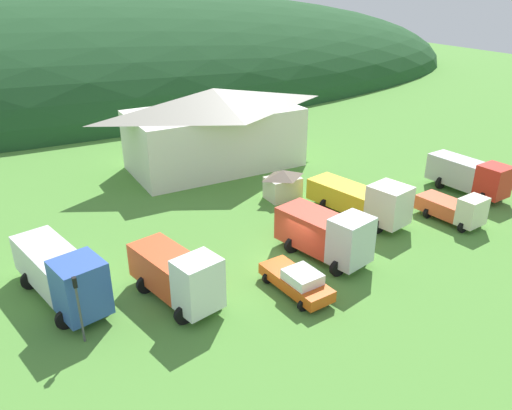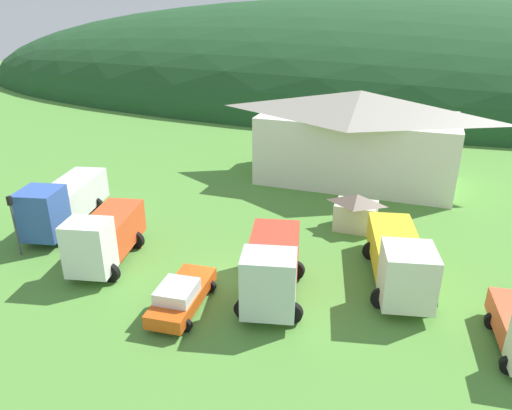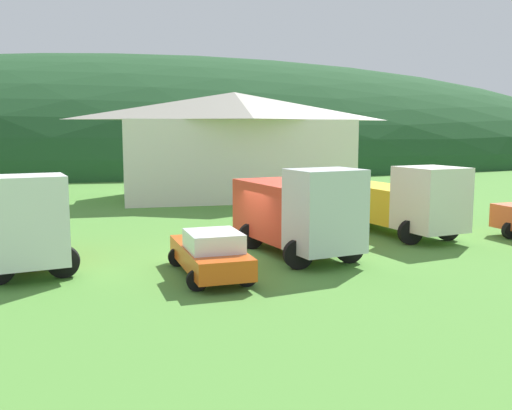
% 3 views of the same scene
% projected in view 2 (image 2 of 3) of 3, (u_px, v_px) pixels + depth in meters
% --- Properties ---
extents(ground_plane, '(200.00, 200.00, 0.00)m').
position_uv_depth(ground_plane, '(231.00, 281.00, 26.39)').
color(ground_plane, '#518C38').
extents(forested_hill_backdrop, '(154.23, 60.00, 30.60)m').
position_uv_depth(forested_hill_backdrop, '(371.00, 93.00, 81.35)').
color(forested_hill_backdrop, '#1E4723').
rests_on(forested_hill_backdrop, ground).
extents(depot_building, '(17.23, 8.97, 7.70)m').
position_uv_depth(depot_building, '(358.00, 135.00, 40.06)').
color(depot_building, white).
rests_on(depot_building, ground).
extents(play_shed_cream, '(2.97, 2.17, 2.54)m').
position_uv_depth(play_shed_cream, '(356.00, 211.00, 32.03)').
color(play_shed_cream, beige).
rests_on(play_shed_cream, ground).
extents(box_truck_blue, '(4.34, 8.73, 3.65)m').
position_uv_depth(box_truck_blue, '(63.00, 202.00, 32.14)').
color(box_truck_blue, '#3356AD').
rests_on(box_truck_blue, ground).
extents(heavy_rig_white, '(3.97, 6.88, 3.56)m').
position_uv_depth(heavy_rig_white, '(105.00, 236.00, 27.55)').
color(heavy_rig_white, white).
rests_on(heavy_rig_white, ground).
extents(tow_truck_silver, '(4.18, 6.96, 3.61)m').
position_uv_depth(tow_truck_silver, '(272.00, 267.00, 24.18)').
color(tow_truck_silver, silver).
rests_on(tow_truck_silver, ground).
extents(heavy_rig_striped, '(4.33, 8.68, 3.40)m').
position_uv_depth(heavy_rig_striped, '(400.00, 259.00, 25.31)').
color(heavy_rig_striped, silver).
rests_on(heavy_rig_striped, ground).
extents(service_pickup_orange, '(2.61, 5.17, 1.66)m').
position_uv_depth(service_pickup_orange, '(181.00, 295.00, 23.61)').
color(service_pickup_orange, '#D95115').
rests_on(service_pickup_orange, ground).
extents(traffic_light_west, '(0.20, 0.32, 3.87)m').
position_uv_depth(traffic_light_west, '(14.00, 219.00, 28.20)').
color(traffic_light_west, '#4C4C51').
rests_on(traffic_light_west, ground).
extents(traffic_cone_near_pickup, '(0.36, 0.36, 0.58)m').
position_uv_depth(traffic_cone_near_pickup, '(284.00, 275.00, 27.00)').
color(traffic_cone_near_pickup, orange).
rests_on(traffic_cone_near_pickup, ground).
extents(traffic_cone_mid_row, '(0.36, 0.36, 0.50)m').
position_uv_depth(traffic_cone_mid_row, '(141.00, 248.00, 29.93)').
color(traffic_cone_mid_row, orange).
rests_on(traffic_cone_mid_row, ground).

